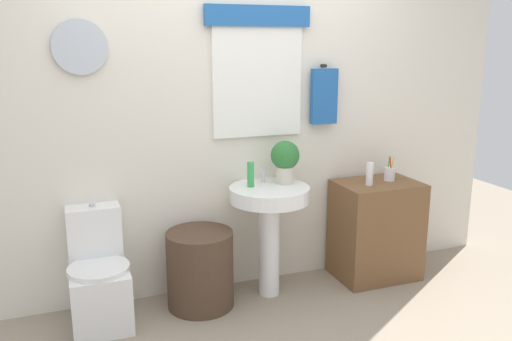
# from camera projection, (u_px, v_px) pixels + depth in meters

# --- Properties ---
(back_wall) EXTENTS (4.40, 0.18, 2.60)m
(back_wall) POSITION_uv_depth(u_px,v_px,m) (229.00, 109.00, 3.73)
(back_wall) COLOR silver
(back_wall) RESTS_ON ground_plane
(toilet) EXTENTS (0.38, 0.51, 0.75)m
(toilet) POSITION_uv_depth(u_px,v_px,m) (99.00, 279.00, 3.41)
(toilet) COLOR white
(toilet) RESTS_ON ground_plane
(laundry_hamper) EXTENTS (0.45, 0.45, 0.53)m
(laundry_hamper) POSITION_uv_depth(u_px,v_px,m) (200.00, 269.00, 3.60)
(laundry_hamper) COLOR #4C3828
(laundry_hamper) RESTS_ON ground_plane
(pedestal_sink) EXTENTS (0.56, 0.56, 0.80)m
(pedestal_sink) POSITION_uv_depth(u_px,v_px,m) (269.00, 212.00, 3.69)
(pedestal_sink) COLOR white
(pedestal_sink) RESTS_ON ground_plane
(faucet) EXTENTS (0.03, 0.03, 0.10)m
(faucet) POSITION_uv_depth(u_px,v_px,m) (263.00, 176.00, 3.75)
(faucet) COLOR silver
(faucet) RESTS_ON pedestal_sink
(wooden_cabinet) EXTENTS (0.61, 0.44, 0.75)m
(wooden_cabinet) POSITION_uv_depth(u_px,v_px,m) (376.00, 230.00, 4.04)
(wooden_cabinet) COLOR brown
(wooden_cabinet) RESTS_ON ground_plane
(soap_bottle) EXTENTS (0.05, 0.05, 0.18)m
(soap_bottle) POSITION_uv_depth(u_px,v_px,m) (251.00, 174.00, 3.63)
(soap_bottle) COLOR green
(soap_bottle) RESTS_ON pedestal_sink
(potted_plant) EXTENTS (0.20, 0.20, 0.30)m
(potted_plant) POSITION_uv_depth(u_px,v_px,m) (285.00, 159.00, 3.71)
(potted_plant) COLOR beige
(potted_plant) RESTS_ON pedestal_sink
(lotion_bottle) EXTENTS (0.05, 0.05, 0.17)m
(lotion_bottle) POSITION_uv_depth(u_px,v_px,m) (370.00, 174.00, 3.86)
(lotion_bottle) COLOR white
(lotion_bottle) RESTS_ON wooden_cabinet
(toothbrush_cup) EXTENTS (0.08, 0.08, 0.19)m
(toothbrush_cup) POSITION_uv_depth(u_px,v_px,m) (390.00, 174.00, 4.00)
(toothbrush_cup) COLOR silver
(toothbrush_cup) RESTS_ON wooden_cabinet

